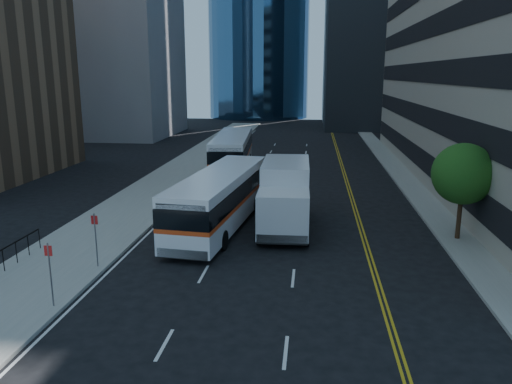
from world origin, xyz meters
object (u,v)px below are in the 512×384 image
box_truck (285,195)px  bus_rear (233,152)px  bus_front (220,198)px  street_tree (463,174)px

box_truck → bus_rear: bearing=107.7°
box_truck → bus_front: bearing=-176.3°
bus_front → street_tree: bearing=1.9°
bus_rear → box_truck: box_truck is taller
street_tree → bus_front: street_tree is taller
bus_front → bus_rear: size_ratio=0.96×
bus_rear → box_truck: 17.46m
bus_rear → box_truck: (5.68, -16.51, 0.12)m
street_tree → bus_rear: size_ratio=0.39×
bus_front → bus_rear: 16.95m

